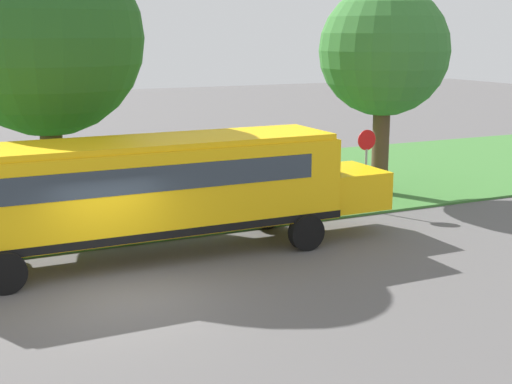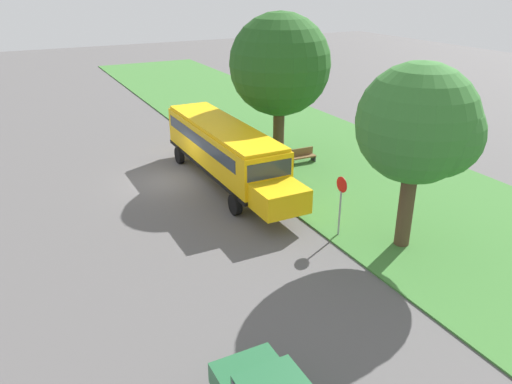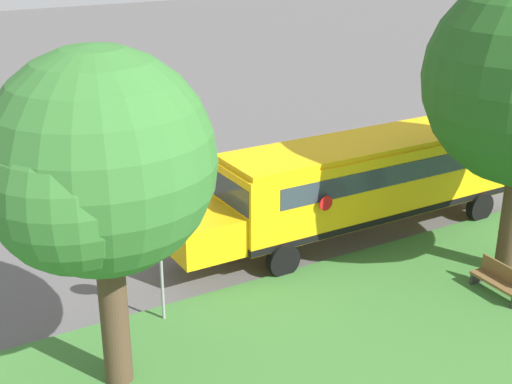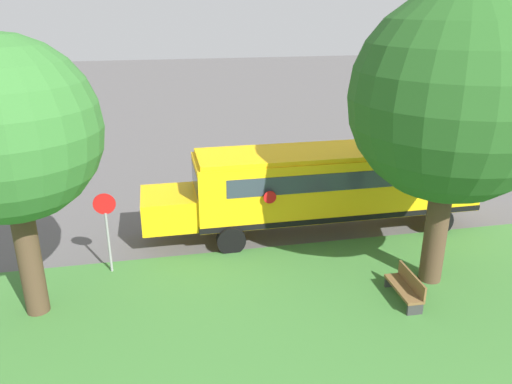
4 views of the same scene
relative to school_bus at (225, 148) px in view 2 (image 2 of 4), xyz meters
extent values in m
plane|color=#565454|center=(2.79, -1.56, -1.92)|extent=(120.00, 120.00, 0.00)
cube|color=#3D7533|center=(-7.21, -1.56, -1.88)|extent=(12.00, 80.00, 0.08)
cube|color=yellow|center=(0.00, -0.29, -0.02)|extent=(2.50, 10.50, 2.20)
cube|color=yellow|center=(0.00, 5.91, -0.57)|extent=(2.20, 1.90, 1.10)
cube|color=yellow|center=(0.00, -0.29, 1.16)|extent=(2.35, 10.29, 0.16)
cube|color=black|center=(0.00, -0.29, -1.00)|extent=(2.54, 10.54, 0.20)
cube|color=#2D3842|center=(0.00, -0.59, 0.44)|extent=(2.53, 9.24, 0.64)
cube|color=#2D3842|center=(0.00, 4.91, 0.44)|extent=(2.25, 0.12, 0.80)
cylinder|color=red|center=(-1.43, 2.60, 0.13)|extent=(0.03, 0.44, 0.44)
cylinder|color=black|center=(-1.25, 3.91, -1.42)|extent=(0.30, 1.00, 1.00)
cylinder|color=black|center=(1.25, 3.91, -1.42)|extent=(0.30, 1.00, 1.00)
cylinder|color=black|center=(-1.25, -3.96, -1.42)|extent=(0.30, 1.00, 1.00)
cylinder|color=black|center=(1.25, -3.96, -1.42)|extent=(0.30, 1.00, 1.00)
cylinder|color=black|center=(4.69, 14.19, -1.60)|extent=(0.22, 0.64, 0.64)
cylinder|color=#4C3826|center=(-4.33, -1.84, -0.16)|extent=(0.67, 0.67, 3.53)
sphere|color=#23561E|center=(-4.33, -1.84, 3.78)|extent=(5.80, 5.80, 5.80)
sphere|color=#23561E|center=(-4.45, -2.49, 3.79)|extent=(3.44, 3.44, 3.44)
cylinder|color=#4C3826|center=(-3.67, 9.74, -0.17)|extent=(0.62, 0.62, 3.50)
sphere|color=#33702D|center=(-3.67, 9.74, 3.32)|extent=(4.64, 4.64, 4.64)
sphere|color=#33702D|center=(-4.13, 10.44, 3.03)|extent=(3.33, 3.33, 3.33)
cylinder|color=gray|center=(-1.81, 7.87, -0.87)|extent=(0.08, 0.08, 2.10)
cylinder|color=red|center=(-1.81, 7.87, 0.48)|extent=(0.03, 0.68, 0.68)
cube|color=brown|center=(-5.23, -0.48, -1.47)|extent=(1.61, 0.55, 0.08)
cube|color=brown|center=(-5.24, -0.70, -1.22)|extent=(1.60, 0.11, 0.44)
cube|color=#333333|center=(-4.49, -0.50, -1.70)|extent=(0.09, 0.45, 0.45)
cube|color=#333333|center=(-5.97, -0.46, -1.70)|extent=(0.09, 0.45, 0.45)
camera|label=1|loc=(17.66, -5.38, 3.91)|focal=50.00mm
camera|label=2|loc=(10.03, 23.18, 8.41)|focal=35.00mm
camera|label=3|loc=(-16.70, 13.76, 7.94)|focal=50.00mm
camera|label=4|loc=(-16.50, 6.19, 6.22)|focal=35.00mm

